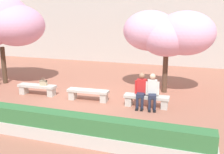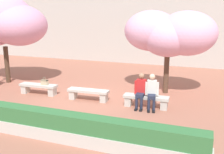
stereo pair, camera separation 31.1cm
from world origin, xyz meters
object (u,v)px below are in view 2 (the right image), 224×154
Objects in this scene: stone_bench_center at (146,100)px; cherry_tree_secondary at (5,23)px; cherry_tree_main at (169,34)px; stone_bench_west_end at (38,88)px; handbag at (45,82)px; person_seated_left at (141,89)px; person_seated_right at (152,90)px; stone_bench_near_west at (88,93)px.

stone_bench_center is 0.38× the size of cherry_tree_secondary.
cherry_tree_main is at bearing 6.71° from cherry_tree_secondary.
cherry_tree_main reaches higher than stone_bench_west_end.
stone_bench_west_end is at bearing -25.63° from cherry_tree_secondary.
cherry_tree_secondary is (-2.64, 1.27, 2.68)m from stone_bench_west_end.
handbag is 0.08× the size of cherry_tree_secondary.
person_seated_left is 1.00× the size of person_seated_right.
cherry_tree_main is (0.42, 2.18, 2.28)m from stone_bench_center.
handbag is (-4.63, 0.06, -0.12)m from person_seated_right.
person_seated_right is at bearing -1.16° from stone_bench_near_west.
person_seated_right reaches higher than handbag.
cherry_tree_main reaches higher than stone_bench_near_west.
person_seated_left is at bearing -179.83° from person_seated_right.
stone_bench_near_west is 2.61m from person_seated_right.
stone_bench_near_west and stone_bench_center have the same top height.
person_seated_right is (0.21, -0.05, 0.40)m from stone_bench_center.
person_seated_left is at bearing -0.88° from handbag.
stone_bench_near_west is 1.31× the size of person_seated_right.
stone_bench_near_west is at bearing -0.33° from handbag.
person_seated_left is 4.22m from handbag.
stone_bench_center is (4.73, 0.00, 0.00)m from stone_bench_west_end.
person_seated_left is at bearing -105.35° from cherry_tree_main.
handbag reaches higher than stone_bench_near_west.
stone_bench_near_west is 2.07m from handbag.
stone_bench_west_end is at bearing 179.40° from person_seated_right.
stone_bench_near_west is 5.82m from cherry_tree_secondary.
handbag is at bearing 179.85° from stone_bench_center.
stone_bench_center is at bearing -9.75° from cherry_tree_secondary.
stone_bench_near_west is at bearing 178.84° from person_seated_right.
stone_bench_center is 0.45m from person_seated_left.
person_seated_right is 2.93m from cherry_tree_main.
person_seated_right is (2.58, -0.05, 0.40)m from stone_bench_near_west.
cherry_tree_main is at bearing 74.65° from person_seated_left.
person_seated_left is (4.54, -0.05, 0.40)m from stone_bench_west_end.
cherry_tree_secondary is at bearing 157.03° from handbag.
stone_bench_near_west is at bearing -14.20° from cherry_tree_secondary.
stone_bench_center is 0.44× the size of cherry_tree_main.
person_seated_left reaches higher than handbag.
handbag is at bearing -22.97° from cherry_tree_secondary.
person_seated_left is 0.29× the size of cherry_tree_secondary.
stone_bench_near_west is at bearing 180.00° from stone_bench_center.
cherry_tree_main is 7.86m from cherry_tree_secondary.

